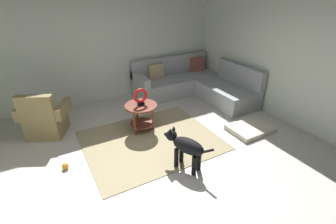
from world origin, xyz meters
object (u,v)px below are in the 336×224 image
(side_table, at_px, (141,111))
(armchair, at_px, (45,119))
(dog_bed_mat, at_px, (250,128))
(torus_sculpture, at_px, (140,96))
(dog_toy_ball, at_px, (65,166))
(dog, at_px, (186,146))
(sectional_couch, at_px, (194,85))

(side_table, bearing_deg, armchair, 155.89)
(side_table, relative_size, dog_bed_mat, 0.75)
(torus_sculpture, bearing_deg, dog_toy_ball, -162.54)
(dog, bearing_deg, dog_bed_mat, -14.98)
(side_table, relative_size, dog, 0.76)
(sectional_couch, relative_size, dog_toy_ball, 22.55)
(side_table, bearing_deg, sectional_couch, 26.65)
(armchair, height_order, torus_sculpture, armchair)
(dog_bed_mat, height_order, dog_toy_ball, dog_toy_ball)
(sectional_couch, bearing_deg, torus_sculpture, -153.35)
(armchair, bearing_deg, dog, -23.12)
(sectional_couch, xyz_separation_m, torus_sculpture, (-1.82, -0.91, 0.42))
(sectional_couch, relative_size, side_table, 3.75)
(armchair, distance_m, torus_sculpture, 1.80)
(sectional_couch, xyz_separation_m, dog_toy_ball, (-3.31, -1.38, -0.24))
(sectional_couch, height_order, torus_sculpture, sectional_couch)
(dog_toy_ball, bearing_deg, sectional_couch, 22.67)
(side_table, distance_m, dog, 1.32)
(torus_sculpture, bearing_deg, dog_bed_mat, -29.47)
(sectional_couch, relative_size, dog_bed_mat, 2.81)
(dog_toy_ball, bearing_deg, torus_sculpture, 17.46)
(armchair, bearing_deg, torus_sculpture, 2.27)
(side_table, height_order, torus_sculpture, torus_sculpture)
(sectional_couch, height_order, armchair, same)
(side_table, height_order, dog, dog)
(sectional_couch, xyz_separation_m, dog, (-1.69, -2.23, 0.09))
(sectional_couch, bearing_deg, armchair, -176.69)
(dog_bed_mat, distance_m, dog, 1.74)
(armchair, xyz_separation_m, dog_toy_ball, (0.12, -1.18, -0.27))
(dog_bed_mat, bearing_deg, sectional_couch, 89.84)
(side_table, bearing_deg, dog, -84.21)
(dog_bed_mat, bearing_deg, dog, -170.34)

